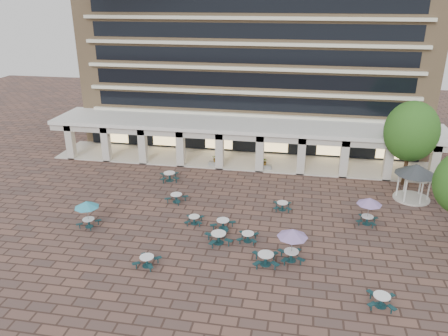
{
  "coord_description": "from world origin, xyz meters",
  "views": [
    {
      "loc": [
        6.06,
        -29.87,
        17.21
      ],
      "look_at": [
        0.07,
        3.0,
        3.87
      ],
      "focal_mm": 35.0,
      "sensor_mm": 36.0,
      "label": 1
    }
  ],
  "objects": [
    {
      "name": "picnic_table_11",
      "position": [
        11.81,
        2.62,
        1.96
      ],
      "size": [
        1.99,
        1.99,
        2.3
      ],
      "rotation": [
        0.0,
        0.0,
        -0.27
      ],
      "color": "#143C3D",
      "rests_on": "ground"
    },
    {
      "name": "picnic_table_8",
      "position": [
        -6.37,
        8.26,
        0.51
      ],
      "size": [
        2.29,
        2.29,
        0.86
      ],
      "rotation": [
        0.0,
        0.0,
        0.33
      ],
      "color": "#143C3D",
      "rests_on": "ground"
    },
    {
      "name": "picnic_table_4",
      "position": [
        -9.96,
        -1.79,
        1.9
      ],
      "size": [
        1.94,
        1.94,
        2.24
      ],
      "rotation": [
        0.0,
        0.0,
        -0.18
      ],
      "color": "#143C3D",
      "rests_on": "ground"
    },
    {
      "name": "retail_arcade",
      "position": [
        0.0,
        14.8,
        3.0
      ],
      "size": [
        42.0,
        6.6,
        4.4
      ],
      "color": "white",
      "rests_on": "ground"
    },
    {
      "name": "picnic_table_1",
      "position": [
        -3.58,
        -6.1,
        0.44
      ],
      "size": [
        1.82,
        1.82,
        0.73
      ],
      "rotation": [
        0.0,
        0.0,
        -0.16
      ],
      "color": "#143C3D",
      "rests_on": "ground"
    },
    {
      "name": "planter_left",
      "position": [
        -2.63,
        12.9,
        0.57
      ],
      "size": [
        1.5,
        0.7,
        1.34
      ],
      "color": "gray",
      "rests_on": "ground"
    },
    {
      "name": "ground",
      "position": [
        0.0,
        0.0,
        0.0
      ],
      "size": [
        120.0,
        120.0,
        0.0
      ],
      "primitive_type": "plane",
      "color": "brown",
      "rests_on": "ground"
    },
    {
      "name": "picnic_table_13",
      "position": [
        4.98,
        3.91,
        0.42
      ],
      "size": [
        1.66,
        1.66,
        0.71
      ],
      "rotation": [
        0.0,
        0.0,
        0.06
      ],
      "color": "#143C3D",
      "rests_on": "ground"
    },
    {
      "name": "picnic_table_6",
      "position": [
        6.01,
        -3.7,
        2.09
      ],
      "size": [
        2.13,
        2.13,
        2.46
      ],
      "rotation": [
        0.0,
        0.0,
        0.23
      ],
      "color": "#143C3D",
      "rests_on": "ground"
    },
    {
      "name": "picnic_table_9",
      "position": [
        0.55,
        -0.13,
        0.45
      ],
      "size": [
        1.99,
        1.99,
        0.75
      ],
      "rotation": [
        0.0,
        0.0,
        -0.3
      ],
      "color": "#143C3D",
      "rests_on": "ground"
    },
    {
      "name": "picnic_table_2",
      "position": [
        0.63,
        -2.33,
        0.5
      ],
      "size": [
        2.31,
        2.31,
        0.84
      ],
      "rotation": [
        0.0,
        0.0,
        0.43
      ],
      "color": "#143C3D",
      "rests_on": "ground"
    },
    {
      "name": "tree_east_c",
      "position": [
        16.21,
        11.41,
        5.38
      ],
      "size": [
        4.94,
        4.94,
        8.23
      ],
      "color": "#472D1C",
      "rests_on": "ground"
    },
    {
      "name": "picnic_table_7",
      "position": [
        4.32,
        -4.47,
        0.49
      ],
      "size": [
        2.02,
        2.02,
        0.83
      ],
      "rotation": [
        0.0,
        0.0,
        0.13
      ],
      "color": "#143C3D",
      "rests_on": "ground"
    },
    {
      "name": "picnic_table_10",
      "position": [
        2.73,
        -1.71,
        0.42
      ],
      "size": [
        1.59,
        1.59,
        0.7
      ],
      "rotation": [
        0.0,
        0.0,
        -0.03
      ],
      "color": "#143C3D",
      "rests_on": "ground"
    },
    {
      "name": "picnic_table_3",
      "position": [
        11.44,
        -7.53,
        0.45
      ],
      "size": [
        1.81,
        1.81,
        0.76
      ],
      "rotation": [
        0.0,
        0.0,
        -0.09
      ],
      "color": "#143C3D",
      "rests_on": "ground"
    },
    {
      "name": "picnic_table_12",
      "position": [
        -4.37,
        3.76,
        0.46
      ],
      "size": [
        2.03,
        2.03,
        0.76
      ],
      "rotation": [
        0.0,
        0.0,
        -0.32
      ],
      "color": "#143C3D",
      "rests_on": "ground"
    },
    {
      "name": "gazebo",
      "position": [
        16.33,
        8.16,
        2.5
      ],
      "size": [
        3.57,
        3.57,
        3.32
      ],
      "rotation": [
        0.0,
        0.0,
        -0.18
      ],
      "color": "beige",
      "rests_on": "ground"
    },
    {
      "name": "apartment_building",
      "position": [
        0.0,
        25.47,
        12.6
      ],
      "size": [
        40.0,
        15.5,
        25.2
      ],
      "color": "tan",
      "rests_on": "ground"
    },
    {
      "name": "planter_right",
      "position": [
        2.59,
        12.9,
        0.57
      ],
      "size": [
        1.5,
        0.8,
        1.33
      ],
      "color": "gray",
      "rests_on": "ground"
    },
    {
      "name": "picnic_table_5",
      "position": [
        -1.85,
        0.2,
        0.4
      ],
      "size": [
        1.58,
        1.58,
        0.67
      ],
      "rotation": [
        0.0,
        0.0,
        0.08
      ],
      "color": "#143C3D",
      "rests_on": "ground"
    }
  ]
}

